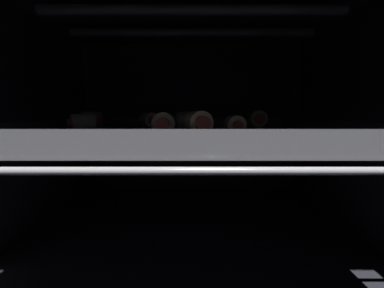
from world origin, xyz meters
TOP-DOWN VIEW (x-y plane):
  - ground_plane at (0.00, 0.00)cm, footprint 61.66×50.88cm
  - oven_wall_back at (0.00, 24.84)cm, footprint 61.66×1.20cm
  - oven_wall_left at (-30.23, 0.00)cm, footprint 1.20×48.48cm
  - oven_wall_right at (30.23, 0.00)cm, footprint 1.20×48.48cm
  - heating_element at (0.00, 0.00)cm, footprint 47.41×19.32cm
  - oven_rack_mid at (0.00, -0.00)cm, footprint 56.29×47.51cm
  - baking_tray_mid at (0.00, 0.00)cm, footprint 48.61×39.98cm
  - pig_in_blanket_mid_0 at (-9.02, 9.00)cm, footprint 4.46×5.13cm
  - pig_in_blanket_mid_1 at (0.63, 1.15)cm, footprint 4.22×5.69cm
  - pig_in_blanket_mid_2 at (5.89, -5.87)cm, footprint 2.61×4.47cm
  - pig_in_blanket_mid_3 at (-21.09, 9.30)cm, footprint 5.12×3.39cm
  - pig_in_blanket_mid_4 at (-3.70, -6.77)cm, footprint 3.07×5.88cm
  - pig_in_blanket_mid_5 at (-17.59, -1.00)cm, footprint 4.33×4.14cm
  - pig_in_blanket_mid_6 at (13.80, 9.14)cm, footprint 3.65×4.58cm
  - pig_in_blanket_mid_7 at (0.38, -3.74)cm, footprint 5.25×3.92cm
  - pig_in_blanket_mid_8 at (-1.60, 12.57)cm, footprint 4.57×4.99cm
  - pig_in_blanket_mid_9 at (0.77, -7.96)cm, footprint 3.85×4.67cm

SIDE VIEW (x-z plane):
  - ground_plane at x=0.00cm, z-range -1.20..0.00cm
  - oven_rack_mid at x=0.00cm, z-range 17.92..18.46cm
  - baking_tray_mid at x=0.00cm, z-range 17.84..20.06cm
  - oven_wall_back at x=0.00cm, z-range 0.00..40.16cm
  - oven_wall_left at x=-30.23cm, z-range 0.00..40.16cm
  - oven_wall_right at x=30.23cm, z-range 0.00..40.16cm
  - pig_in_blanket_mid_2 at x=5.89cm, z-range 19.09..21.57cm
  - pig_in_blanket_mid_7 at x=0.38cm, z-range 19.09..21.66cm
  - pig_in_blanket_mid_5 at x=-17.59cm, z-range 19.09..21.75cm
  - pig_in_blanket_mid_4 at x=-3.70cm, z-range 19.09..22.00cm
  - pig_in_blanket_mid_0 at x=-9.02cm, z-range 19.09..22.04cm
  - pig_in_blanket_mid_1 at x=0.63cm, z-range 19.09..22.13cm
  - pig_in_blanket_mid_9 at x=0.77cm, z-range 19.09..22.16cm
  - pig_in_blanket_mid_3 at x=-21.09cm, z-range 19.09..22.25cm
  - pig_in_blanket_mid_8 at x=-1.60cm, z-range 19.09..22.29cm
  - pig_in_blanket_mid_6 at x=13.80cm, z-range 19.09..22.47cm
  - heating_element at x=0.00cm, z-range 36.89..38.43cm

